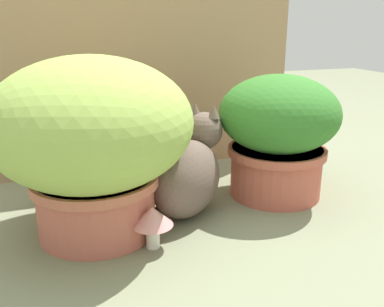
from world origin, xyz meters
The scene contains 7 objects.
ground_plane centered at (0.00, 0.00, 0.00)m, with size 6.00×6.00×0.00m, color gray.
cardboard_backdrop centered at (-0.01, 0.49, 0.44)m, with size 1.18×0.03×0.89m, color #A6815C.
grass_planter centered at (-0.23, 0.02, 0.26)m, with size 0.51×0.51×0.46m.
leafy_planter centered at (0.34, 0.09, 0.21)m, with size 0.37×0.37×0.38m.
cat centered at (0.03, 0.05, 0.12)m, with size 0.35×0.30×0.32m.
mushroom_ornament_red centered at (-0.23, -0.08, 0.08)m, with size 0.10×0.10×0.11m.
mushroom_ornament_pink centered at (-0.12, -0.11, 0.08)m, with size 0.10×0.10×0.11m.
Camera 1 is at (-0.33, -1.02, 0.54)m, focal length 39.84 mm.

